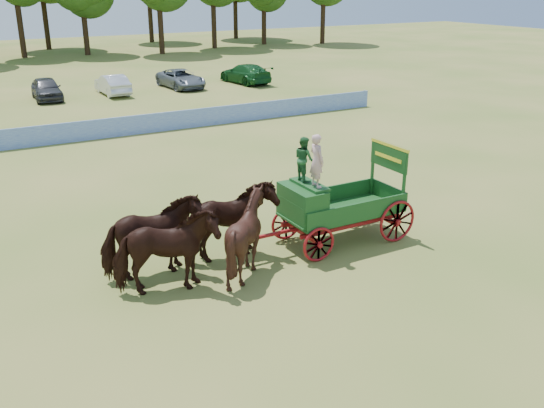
% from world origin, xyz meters
% --- Properties ---
extents(ground, '(160.00, 160.00, 0.00)m').
position_xyz_m(ground, '(0.00, 0.00, 0.00)').
color(ground, olive).
rests_on(ground, ground).
extents(horse_lead_left, '(3.02, 1.86, 2.37)m').
position_xyz_m(horse_lead_left, '(-8.52, 0.22, 1.18)').
color(horse_lead_left, black).
rests_on(horse_lead_left, ground).
extents(horse_lead_right, '(2.84, 1.35, 2.37)m').
position_xyz_m(horse_lead_right, '(-8.52, 1.32, 1.18)').
color(horse_lead_right, black).
rests_on(horse_lead_right, ground).
extents(horse_wheel_left, '(2.22, 1.99, 2.37)m').
position_xyz_m(horse_wheel_left, '(-6.12, 0.22, 1.19)').
color(horse_wheel_left, black).
rests_on(horse_wheel_left, ground).
extents(horse_wheel_right, '(2.81, 1.28, 2.37)m').
position_xyz_m(horse_wheel_right, '(-6.12, 1.32, 1.18)').
color(horse_wheel_right, black).
rests_on(horse_wheel_right, ground).
extents(farm_dray, '(6.00, 2.00, 3.75)m').
position_xyz_m(farm_dray, '(-3.14, 0.78, 1.58)').
color(farm_dray, maroon).
rests_on(farm_dray, ground).
extents(sponsor_banner, '(26.00, 0.08, 1.05)m').
position_xyz_m(sponsor_banner, '(-1.00, 18.00, 0.53)').
color(sponsor_banner, '#2248B8').
rests_on(sponsor_banner, ground).
extents(parked_cars, '(37.73, 6.27, 1.64)m').
position_xyz_m(parked_cars, '(-8.08, 30.50, 0.77)').
color(parked_cars, silver).
rests_on(parked_cars, ground).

